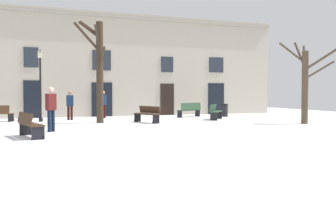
# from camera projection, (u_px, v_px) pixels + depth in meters

# --- Properties ---
(ground_plane) EXTENTS (34.31, 34.31, 0.00)m
(ground_plane) POSITION_uv_depth(u_px,v_px,m) (181.00, 128.00, 15.22)
(ground_plane) COLOR white
(building_facade) EXTENTS (21.44, 0.60, 6.90)m
(building_facade) POSITION_uv_depth(u_px,v_px,m) (133.00, 64.00, 23.76)
(building_facade) COLOR #BCB29E
(building_facade) RESTS_ON ground
(tree_right_of_center) EXTENTS (1.53, 1.92, 5.41)m
(tree_right_of_center) POSITION_uv_depth(u_px,v_px,m) (99.00, 68.00, 17.95)
(tree_right_of_center) COLOR #382B1E
(tree_right_of_center) RESTS_ON ground
(tree_left_of_center) EXTENTS (2.01, 2.49, 4.23)m
(tree_left_of_center) POSITION_uv_depth(u_px,v_px,m) (305.00, 81.00, 17.56)
(tree_left_of_center) COLOR #4C3D2D
(tree_left_of_center) RESTS_ON ground
(streetlamp) EXTENTS (0.30, 0.30, 3.88)m
(streetlamp) POSITION_uv_depth(u_px,v_px,m) (40.00, 78.00, 18.81)
(streetlamp) COLOR black
(streetlamp) RESTS_ON ground
(litter_bin) EXTENTS (0.48, 0.48, 0.84)m
(litter_bin) POSITION_uv_depth(u_px,v_px,m) (224.00, 110.00, 22.88)
(litter_bin) COLOR black
(litter_bin) RESTS_ON ground
(bench_near_lamp) EXTENTS (0.98, 1.79, 0.88)m
(bench_near_lamp) POSITION_uv_depth(u_px,v_px,m) (30.00, 124.00, 12.14)
(bench_near_lamp) COLOR #3D2819
(bench_near_lamp) RESTS_ON ground
(bench_near_center_tree) EXTENTS (1.37, 1.55, 0.89)m
(bench_near_center_tree) POSITION_uv_depth(u_px,v_px,m) (215.00, 112.00, 20.32)
(bench_near_center_tree) COLOR #2D4C33
(bench_near_center_tree) RESTS_ON ground
(bench_back_to_back_left) EXTENTS (1.09, 1.74, 0.87)m
(bench_back_to_back_left) POSITION_uv_depth(u_px,v_px,m) (147.00, 114.00, 18.23)
(bench_back_to_back_left) COLOR #3D2819
(bench_back_to_back_left) RESTS_ON ground
(bench_far_corner) EXTENTS (1.82, 1.13, 0.92)m
(bench_far_corner) POSITION_uv_depth(u_px,v_px,m) (190.00, 110.00, 22.49)
(bench_far_corner) COLOR #2D4C33
(bench_far_corner) RESTS_ON ground
(person_near_bench) EXTENTS (0.44, 0.40, 1.80)m
(person_near_bench) POSITION_uv_depth(u_px,v_px,m) (51.00, 107.00, 13.89)
(person_near_bench) COLOR black
(person_near_bench) RESTS_ON ground
(person_strolling) EXTENTS (0.42, 0.30, 1.69)m
(person_strolling) POSITION_uv_depth(u_px,v_px,m) (103.00, 103.00, 21.51)
(person_strolling) COLOR #350F0F
(person_strolling) RESTS_ON ground
(person_crossing_plaza) EXTENTS (0.41, 0.28, 1.68)m
(person_crossing_plaza) POSITION_uv_depth(u_px,v_px,m) (70.00, 104.00, 19.99)
(person_crossing_plaza) COLOR #350F0F
(person_crossing_plaza) RESTS_ON ground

